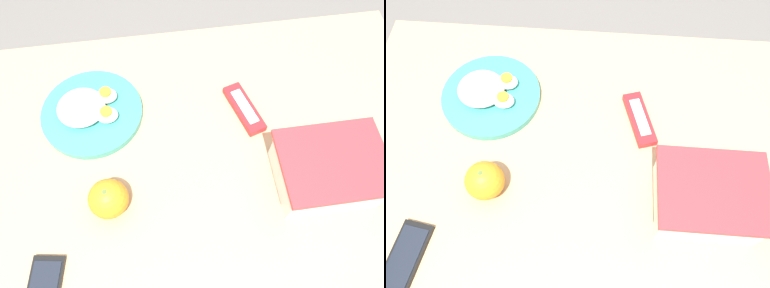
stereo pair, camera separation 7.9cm
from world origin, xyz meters
The scene contains 7 objects.
ground_plane centered at (0.00, 0.00, 0.00)m, with size 10.00×10.00×0.00m, color #66605B.
table centered at (0.00, 0.00, 0.62)m, with size 1.07×0.75×0.74m.
food_container centered at (-0.23, 0.08, 0.78)m, with size 0.21×0.16×0.09m.
orange_fruit centered at (0.20, 0.07, 0.78)m, with size 0.08×0.08×0.08m.
rice_plate centered at (0.24, -0.15, 0.76)m, with size 0.23×0.23×0.05m.
candy_bar centered at (-0.11, -0.11, 0.75)m, with size 0.08×0.14×0.02m.
cell_phone centered at (0.33, 0.22, 0.75)m, with size 0.08×0.14×0.01m.
Camera 2 is at (-0.01, 0.33, 1.47)m, focal length 35.00 mm.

